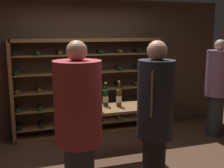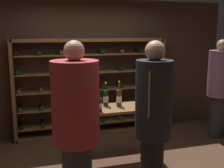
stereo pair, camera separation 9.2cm
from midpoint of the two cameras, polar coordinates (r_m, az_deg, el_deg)
name	(u,v)px [view 2 (the right image)]	position (r m, az deg, el deg)	size (l,w,h in m)	color
back_wall	(87,67)	(5.53, -4.66, 3.48)	(5.85, 0.10, 2.62)	#3D2B1E
wine_rack	(92,88)	(5.40, -3.73, -0.77)	(2.95, 0.32, 1.89)	brown
tasting_table	(118,114)	(4.27, 1.78, -6.15)	(1.25, 0.53, 0.87)	brown
person_guest_plum_blouse	(220,84)	(5.63, 21.77, -0.06)	(0.46, 0.46, 1.87)	#282828
person_bystander_red_print	(153,117)	(3.20, 9.32, -6.65)	(0.42, 0.42, 1.92)	black
person_host_in_suit	(76,122)	(3.02, -6.58, -7.80)	(0.51, 0.51, 1.93)	#2B2B2B
wine_bottle_amber_reserve	(99,104)	(3.98, -1.94, -4.13)	(0.08, 0.08, 0.34)	black
wine_bottle_green_slim	(119,97)	(4.26, 2.08, -2.75)	(0.09, 0.09, 0.40)	#4C3314
wine_bottle_gold_foil	(106,97)	(4.28, -0.68, -2.77)	(0.08, 0.08, 0.37)	black
wine_glass_stemmed_center	(145,95)	(4.59, 7.35, -2.29)	(0.08, 0.08, 0.15)	silver
wine_glass_stemmed_left	(141,100)	(4.21, 6.57, -3.31)	(0.08, 0.08, 0.16)	silver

